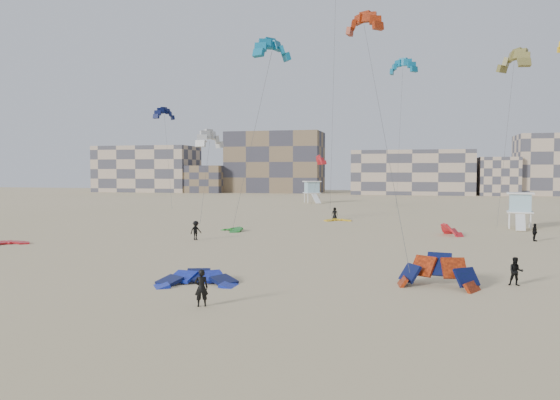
% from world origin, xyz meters
% --- Properties ---
extents(ground, '(320.00, 320.00, 0.00)m').
position_xyz_m(ground, '(0.00, 0.00, 0.00)').
color(ground, '#CDB489').
rests_on(ground, ground).
extents(kite_ground_blue, '(5.61, 5.78, 2.48)m').
position_xyz_m(kite_ground_blue, '(-1.38, 3.12, 0.00)').
color(kite_ground_blue, '#1731B9').
rests_on(kite_ground_blue, ground).
extents(kite_ground_orange, '(5.10, 4.97, 4.31)m').
position_xyz_m(kite_ground_orange, '(11.56, 5.56, 0.00)').
color(kite_ground_orange, red).
rests_on(kite_ground_orange, ground).
extents(kite_ground_red, '(4.98, 4.91, 0.62)m').
position_xyz_m(kite_ground_red, '(-23.65, 14.53, 0.00)').
color(kite_ground_red, red).
rests_on(kite_ground_red, ground).
extents(kite_ground_green, '(4.14, 4.12, 1.43)m').
position_xyz_m(kite_ground_green, '(-8.22, 29.42, 0.00)').
color(kite_ground_green, '#1C852D').
rests_on(kite_ground_green, ground).
extents(kite_ground_red_far, '(3.85, 3.80, 3.05)m').
position_xyz_m(kite_ground_red_far, '(13.97, 30.91, 0.00)').
color(kite_ground_red_far, red).
rests_on(kite_ground_red_far, ground).
extents(kite_ground_yellow, '(3.85, 3.96, 0.56)m').
position_xyz_m(kite_ground_yellow, '(1.01, 43.88, 0.00)').
color(kite_ground_yellow, yellow).
rests_on(kite_ground_yellow, ground).
extents(kitesurfer_main, '(0.76, 0.66, 1.74)m').
position_xyz_m(kitesurfer_main, '(0.71, -1.34, 0.87)').
color(kitesurfer_main, black).
rests_on(kitesurfer_main, ground).
extents(kitesurfer_b, '(0.79, 0.63, 1.57)m').
position_xyz_m(kitesurfer_b, '(15.77, 7.04, 0.79)').
color(kitesurfer_b, black).
rests_on(kitesurfer_b, ground).
extents(kitesurfer_c, '(1.18, 1.30, 1.75)m').
position_xyz_m(kitesurfer_c, '(-9.08, 21.66, 0.87)').
color(kitesurfer_c, black).
rests_on(kitesurfer_c, ground).
extents(kitesurfer_d, '(0.55, 1.00, 1.62)m').
position_xyz_m(kitesurfer_d, '(20.92, 27.94, 0.81)').
color(kitesurfer_d, black).
rests_on(kitesurfer_d, ground).
extents(kitesurfer_e, '(0.86, 0.62, 1.62)m').
position_xyz_m(kitesurfer_e, '(0.39, 45.49, 0.81)').
color(kitesurfer_e, black).
rests_on(kitesurfer_e, ground).
extents(kite_fly_teal_a, '(6.41, 4.86, 16.93)m').
position_xyz_m(kite_fly_teal_a, '(-1.63, 20.88, 16.57)').
color(kite_fly_teal_a, '#07709D').
rests_on(kite_fly_teal_a, ground).
extents(kite_fly_orange, '(6.98, 25.59, 20.22)m').
position_xyz_m(kite_fly_orange, '(5.59, 27.28, 19.98)').
color(kite_fly_orange, red).
rests_on(kite_fly_orange, ground).
extents(kite_fly_grey, '(4.74, 8.95, 10.04)m').
position_xyz_m(kite_fly_grey, '(-12.25, 33.62, 9.78)').
color(kite_fly_grey, silver).
rests_on(kite_fly_grey, ground).
extents(kite_fly_olive, '(5.15, 5.10, 17.19)m').
position_xyz_m(kite_fly_olive, '(19.43, 31.33, 16.69)').
color(kite_fly_olive, olive).
rests_on(kite_fly_olive, ground).
extents(kite_fly_navy, '(4.25, 4.27, 14.37)m').
position_xyz_m(kite_fly_navy, '(-24.16, 46.85, 14.32)').
color(kite_fly_navy, '#0A0C48').
rests_on(kite_fly_navy, ground).
extents(kite_fly_teal_b, '(5.01, 4.90, 20.93)m').
position_xyz_m(kite_fly_teal_b, '(8.67, 53.95, 20.76)').
color(kite_fly_teal_b, '#07709D').
rests_on(kite_fly_teal_b, ground).
extents(kite_fly_red, '(4.02, 7.98, 8.33)m').
position_xyz_m(kite_fly_red, '(-4.26, 62.51, 8.00)').
color(kite_fly_red, red).
rests_on(kite_fly_red, ground).
extents(lifeguard_tower_near, '(3.16, 5.60, 3.95)m').
position_xyz_m(lifeguard_tower_near, '(21.78, 39.88, 1.96)').
color(lifeguard_tower_near, white).
rests_on(lifeguard_tower_near, ground).
extents(lifeguard_tower_far, '(4.17, 6.55, 4.37)m').
position_xyz_m(lifeguard_tower_far, '(-9.39, 82.51, 2.17)').
color(lifeguard_tower_far, white).
rests_on(lifeguard_tower_far, ground).
extents(condo_west_a, '(30.00, 15.00, 14.00)m').
position_xyz_m(condo_west_a, '(-70.00, 130.00, 7.00)').
color(condo_west_a, tan).
rests_on(condo_west_a, ground).
extents(condo_west_b, '(28.00, 14.00, 18.00)m').
position_xyz_m(condo_west_b, '(-30.00, 134.00, 9.00)').
color(condo_west_b, brown).
rests_on(condo_west_b, ground).
extents(condo_mid, '(32.00, 16.00, 12.00)m').
position_xyz_m(condo_mid, '(10.00, 130.00, 6.00)').
color(condo_mid, tan).
rests_on(condo_mid, ground).
extents(condo_fill_left, '(12.00, 10.00, 8.00)m').
position_xyz_m(condo_fill_left, '(-50.00, 128.00, 4.00)').
color(condo_fill_left, brown).
rests_on(condo_fill_left, ground).
extents(condo_fill_right, '(10.00, 10.00, 10.00)m').
position_xyz_m(condo_fill_right, '(32.00, 128.00, 5.00)').
color(condo_fill_right, tan).
rests_on(condo_fill_right, ground).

